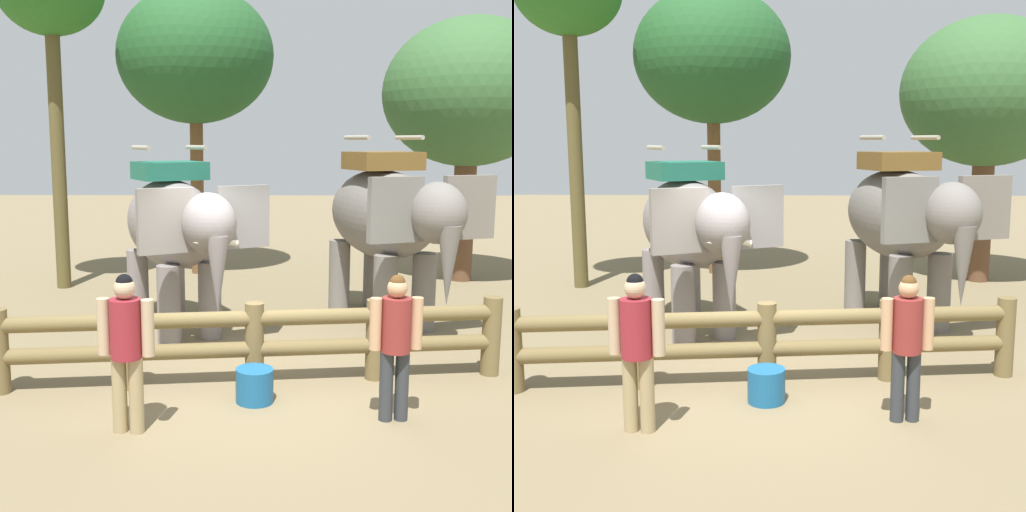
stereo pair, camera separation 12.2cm
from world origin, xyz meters
TOP-DOWN VIEW (x-y plane):
  - ground_plane at (0.00, 0.00)m, footprint 60.00×60.00m
  - log_fence at (-0.00, 0.02)m, footprint 6.45×0.99m
  - elephant_near_left at (-1.29, 2.40)m, footprint 2.75×3.50m
  - elephant_center at (2.17, 3.00)m, footprint 2.57×3.75m
  - tourist_woman_in_black at (-1.31, -1.46)m, footprint 0.60×0.37m
  - tourist_man_in_blue at (1.56, -1.11)m, footprint 0.58×0.34m
  - tree_far_left at (4.46, 6.58)m, footprint 3.67×3.67m
  - tree_back_center at (-1.43, 7.33)m, footprint 3.49×3.49m
  - feed_bucket at (0.01, -0.61)m, footprint 0.45×0.45m

SIDE VIEW (x-z plane):
  - ground_plane at x=0.00m, z-range 0.00..0.00m
  - feed_bucket at x=0.01m, z-range 0.00..0.41m
  - log_fence at x=0.00m, z-range 0.08..1.13m
  - tourist_man_in_blue at x=1.56m, z-range 0.13..1.77m
  - tourist_woman_in_black at x=-1.31m, z-range 0.13..1.85m
  - elephant_near_left at x=-1.29m, z-range 0.18..3.17m
  - elephant_center at x=2.17m, z-range 0.19..3.34m
  - tree_far_left at x=4.46m, z-range 1.21..6.83m
  - tree_back_center at x=-1.43m, z-range 1.68..8.08m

